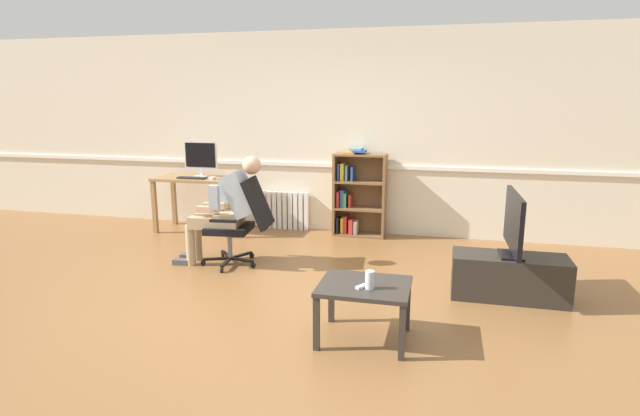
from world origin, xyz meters
TOP-DOWN VIEW (x-y plane):
  - ground_plane at (0.00, 0.00)m, footprint 18.00×18.00m
  - back_wall at (0.00, 2.65)m, footprint 12.00×0.13m
  - computer_desk at (-1.90, 2.15)m, footprint 1.15×0.60m
  - imac_monitor at (-1.88, 2.23)m, footprint 0.48×0.14m
  - keyboard at (-1.92, 2.01)m, footprint 0.40×0.12m
  - computer_mouse at (-1.63, 2.03)m, footprint 0.06×0.10m
  - bookshelf at (0.25, 2.44)m, footprint 0.69×0.29m
  - radiator at (-0.77, 2.54)m, footprint 0.68×0.08m
  - office_chair at (-0.74, 0.90)m, footprint 0.79×0.62m
  - person_seated at (-0.92, 0.88)m, footprint 1.01×0.42m
  - tv_stand at (2.01, 0.59)m, footprint 1.03×0.42m
  - tv_screen at (2.01, 0.59)m, footprint 0.21×0.87m
  - coffee_table at (0.84, -0.56)m, footprint 0.68×0.56m
  - drinking_glass at (0.89, -0.64)m, footprint 0.07×0.07m
  - spare_remote at (0.85, -0.61)m, footprint 0.11×0.15m

SIDE VIEW (x-z plane):
  - ground_plane at x=0.00m, z-range 0.00..0.00m
  - tv_stand at x=2.01m, z-range 0.00..0.40m
  - radiator at x=-0.77m, z-range 0.00..0.53m
  - coffee_table at x=0.84m, z-range 0.16..0.61m
  - spare_remote at x=0.85m, z-range 0.44..0.46m
  - drinking_glass at x=0.89m, z-range 0.44..0.58m
  - office_chair at x=-0.74m, z-range 0.04..1.01m
  - bookshelf at x=0.25m, z-range -0.04..1.13m
  - computer_desk at x=-1.90m, z-range 0.26..1.02m
  - person_seated at x=-0.92m, z-range 0.04..1.26m
  - tv_screen at x=2.01m, z-range 0.42..1.00m
  - keyboard at x=-1.92m, z-range 0.76..0.78m
  - computer_mouse at x=-1.63m, z-range 0.76..0.79m
  - imac_monitor at x=-1.88m, z-range 0.79..1.27m
  - back_wall at x=0.00m, z-range 0.00..2.70m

